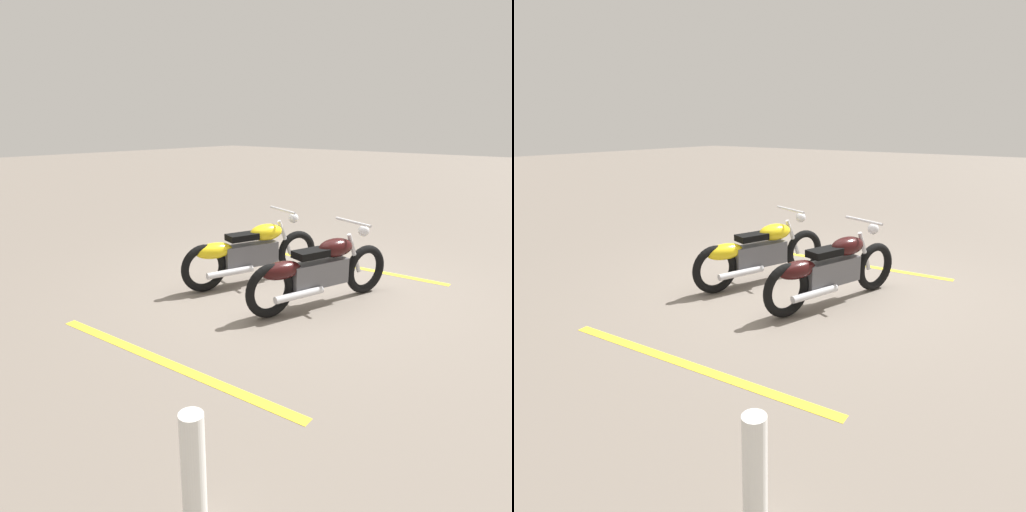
{
  "view_description": "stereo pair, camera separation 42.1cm",
  "coord_description": "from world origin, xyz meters",
  "views": [
    {
      "loc": [
        5.1,
        3.57,
        2.24
      ],
      "look_at": [
        0.97,
        0.0,
        0.65
      ],
      "focal_mm": 32.02,
      "sensor_mm": 36.0,
      "label": 1
    },
    {
      "loc": [
        5.36,
        3.24,
        2.24
      ],
      "look_at": [
        0.97,
        0.0,
        0.65
      ],
      "focal_mm": 32.02,
      "sensor_mm": 36.0,
      "label": 2
    }
  ],
  "objects": [
    {
      "name": "parking_stripe_mid",
      "position": [
        2.67,
        0.3,
        0.0
      ],
      "size": [
        0.4,
        3.2,
        0.01
      ],
      "primitive_type": "cube",
      "rotation": [
        0.0,
        0.0,
        1.66
      ],
      "color": "yellow",
      "rests_on": "ground"
    },
    {
      "name": "motorcycle_dark_foreground",
      "position": [
        0.47,
        0.6,
        0.46
      ],
      "size": [
        2.16,
        0.83,
        1.04
      ],
      "rotation": [
        0.0,
        0.0,
        2.84
      ],
      "color": "black",
      "rests_on": "ground"
    },
    {
      "name": "parking_stripe_near",
      "position": [
        -1.25,
        0.05,
        0.0
      ],
      "size": [
        0.4,
        3.2,
        0.01
      ],
      "primitive_type": "cube",
      "rotation": [
        0.0,
        0.0,
        1.66
      ],
      "color": "yellow",
      "rests_on": "ground"
    },
    {
      "name": "bollard_post",
      "position": [
        3.75,
        1.95,
        0.38
      ],
      "size": [
        0.14,
        0.14,
        0.77
      ],
      "primitive_type": "cylinder",
      "color": "white",
      "rests_on": "ground"
    },
    {
      "name": "motorcycle_bright_foreground",
      "position": [
        0.38,
        -0.62,
        0.46
      ],
      "size": [
        2.15,
        0.86,
        1.04
      ],
      "rotation": [
        0.0,
        0.0,
        2.82
      ],
      "color": "black",
      "rests_on": "ground"
    },
    {
      "name": "ground_plane",
      "position": [
        0.0,
        0.0,
        0.0
      ],
      "size": [
        60.0,
        60.0,
        0.0
      ],
      "primitive_type": "plane",
      "color": "slate"
    }
  ]
}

